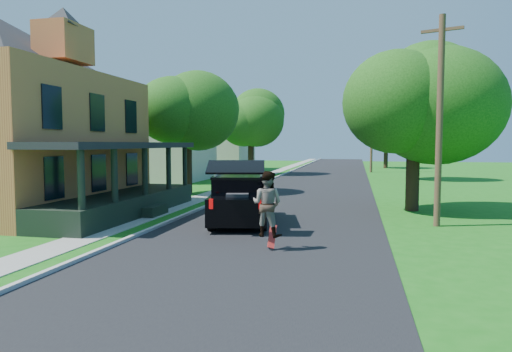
% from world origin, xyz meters
% --- Properties ---
extents(ground, '(140.00, 140.00, 0.00)m').
position_xyz_m(ground, '(0.00, 0.00, 0.00)').
color(ground, '#166213').
rests_on(ground, ground).
extents(street, '(8.00, 120.00, 0.02)m').
position_xyz_m(street, '(0.00, 20.00, 0.00)').
color(street, black).
rests_on(street, ground).
extents(curb, '(0.15, 120.00, 0.12)m').
position_xyz_m(curb, '(-4.05, 20.00, 0.00)').
color(curb, '#ACABA6').
rests_on(curb, ground).
extents(sidewalk, '(1.30, 120.00, 0.03)m').
position_xyz_m(sidewalk, '(-5.60, 20.00, 0.00)').
color(sidewalk, gray).
rests_on(sidewalk, ground).
extents(front_walk, '(6.50, 1.20, 0.03)m').
position_xyz_m(front_walk, '(-9.50, 6.00, 0.00)').
color(front_walk, gray).
rests_on(front_walk, ground).
extents(main_house, '(15.56, 15.56, 10.10)m').
position_xyz_m(main_house, '(-12.80, 5.99, 4.92)').
color(main_house, '#D77C3E').
rests_on(main_house, ground).
extents(neighbor_house_mid, '(12.78, 12.78, 8.30)m').
position_xyz_m(neighbor_house_mid, '(-13.50, 24.00, 4.19)').
color(neighbor_house_mid, '#BBB3A6').
rests_on(neighbor_house_mid, ground).
extents(neighbor_house_far, '(12.78, 12.78, 8.30)m').
position_xyz_m(neighbor_house_far, '(-13.50, 40.00, 4.19)').
color(neighbor_house_far, '#BBB3A6').
rests_on(neighbor_house_far, ground).
extents(black_suv, '(3.01, 5.66, 2.51)m').
position_xyz_m(black_suv, '(-1.40, 5.10, 0.96)').
color(black_suv, black).
rests_on(black_suv, ground).
extents(skateboarder, '(1.05, 0.90, 1.89)m').
position_xyz_m(skateboarder, '(0.49, 0.95, 1.34)').
color(skateboarder, black).
rests_on(skateboarder, ground).
extents(skateboard, '(0.20, 0.58, 0.66)m').
position_xyz_m(skateboard, '(0.63, 0.97, 0.38)').
color(skateboard, red).
rests_on(skateboard, ground).
extents(tree_left_mid, '(5.20, 5.19, 7.49)m').
position_xyz_m(tree_left_mid, '(-7.20, 14.62, 4.89)').
color(tree_left_mid, black).
rests_on(tree_left_mid, ground).
extents(tree_left_far, '(6.37, 6.41, 8.86)m').
position_xyz_m(tree_left_far, '(-7.30, 32.20, 5.76)').
color(tree_left_far, black).
rests_on(tree_left_far, ground).
extents(tree_right_near, '(6.80, 6.92, 8.44)m').
position_xyz_m(tree_right_near, '(5.47, 10.04, 5.29)').
color(tree_right_near, black).
rests_on(tree_right_near, ground).
extents(tree_right_mid, '(7.84, 7.67, 9.22)m').
position_xyz_m(tree_right_mid, '(7.80, 28.59, 5.94)').
color(tree_right_mid, black).
rests_on(tree_right_mid, ground).
extents(tree_right_far, '(5.89, 6.08, 7.70)m').
position_xyz_m(tree_right_far, '(6.53, 47.55, 5.15)').
color(tree_right_far, black).
rests_on(tree_right_far, ground).
extents(utility_pole_near, '(1.43, 0.55, 7.72)m').
position_xyz_m(utility_pole_near, '(5.94, 6.00, 3.99)').
color(utility_pole_near, '#503725').
rests_on(utility_pole_near, ground).
extents(utility_pole_far, '(1.62, 0.59, 9.60)m').
position_xyz_m(utility_pole_far, '(4.50, 38.44, 4.95)').
color(utility_pole_far, '#503725').
rests_on(utility_pole_far, ground).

